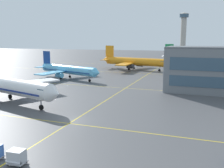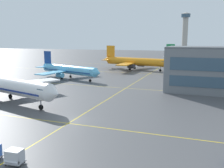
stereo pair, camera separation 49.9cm
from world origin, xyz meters
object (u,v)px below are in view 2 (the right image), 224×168
Objects in this scene: airliner_third_row at (135,62)px; airliner_second_row at (68,70)px; airliner_front_gate at (3,85)px; airliner_far_left_stand at (196,58)px; baggage_cart_row_fourth at (15,157)px; control_tower at (185,30)px.

airliner_second_row is at bearing -113.79° from airliner_third_row.
airliner_third_row is (12.98, 74.26, -0.02)m from airliner_front_gate.
airliner_second_row is 83.15m from airliner_far_left_stand.
airliner_front_gate reaches higher than baggage_cart_row_fourth.
airliner_far_left_stand is 133.66m from baggage_cart_row_fourth.
airliner_second_row is 0.82× the size of airliner_far_left_stand.
airliner_second_row is at bearing -99.87° from control_tower.
airliner_far_left_stand is at bearing -81.75° from control_tower.
airliner_front_gate is 35.16m from baggage_cart_row_fourth.
airliner_front_gate is 1.00× the size of airliner_third_row.
airliner_far_left_stand is (40.53, 107.70, 0.12)m from airliner_front_gate.
airliner_front_gate is 0.96× the size of airliner_far_left_stand.
airliner_far_left_stand is at bearing 83.14° from baggage_cart_row_fourth.
control_tower is (-14.38, 99.20, 19.01)m from airliner_far_left_stand.
baggage_cart_row_fourth is (27.97, -62.07, -2.46)m from airliner_second_row.
airliner_far_left_stand reaches higher than airliner_front_gate.
control_tower reaches higher than airliner_second_row.
airliner_second_row is 0.79× the size of control_tower.
airliner_third_row is at bearing 96.66° from baggage_cart_row_fourth.
baggage_cart_row_fourth is at bearing -90.39° from control_tower.
baggage_cart_row_fourth is (24.57, -24.97, -3.00)m from airliner_front_gate.
airliner_second_row is 173.47m from control_tower.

